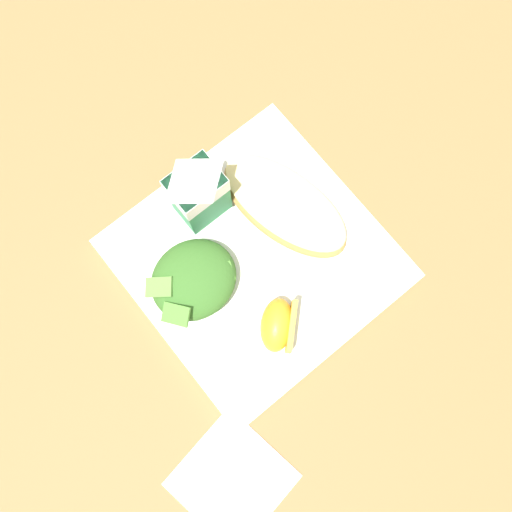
{
  "coord_description": "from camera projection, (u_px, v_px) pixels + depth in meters",
  "views": [
    {
      "loc": [
        -0.08,
        -0.1,
        0.64
      ],
      "look_at": [
        0.0,
        0.0,
        0.03
      ],
      "focal_mm": 38.13,
      "sensor_mm": 36.0,
      "label": 1
    }
  ],
  "objects": [
    {
      "name": "ground",
      "position": [
        256.0,
        261.0,
        0.65
      ],
      "size": [
        3.0,
        3.0,
        0.0
      ],
      "primitive_type": "plane",
      "color": "olive"
    },
    {
      "name": "cheesy_pizza_bread",
      "position": [
        285.0,
        206.0,
        0.63
      ],
      "size": [
        0.12,
        0.18,
        0.04
      ],
      "color": "#B77F42",
      "rests_on": "white_plate"
    },
    {
      "name": "paper_napkin",
      "position": [
        232.0,
        480.0,
        0.6
      ],
      "size": [
        0.13,
        0.13,
        0.0
      ],
      "primitive_type": "cube",
      "rotation": [
        0.0,
        0.0,
        0.16
      ],
      "color": "white",
      "rests_on": "ground"
    },
    {
      "name": "milk_carton",
      "position": [
        197.0,
        191.0,
        0.59
      ],
      "size": [
        0.06,
        0.04,
        0.11
      ],
      "color": "#2D8451",
      "rests_on": "white_plate"
    },
    {
      "name": "green_salad_pile",
      "position": [
        194.0,
        280.0,
        0.61
      ],
      "size": [
        0.11,
        0.09,
        0.05
      ],
      "color": "#336023",
      "rests_on": "white_plate"
    },
    {
      "name": "orange_wedge_front",
      "position": [
        278.0,
        325.0,
        0.6
      ],
      "size": [
        0.07,
        0.07,
        0.04
      ],
      "color": "orange",
      "rests_on": "white_plate"
    },
    {
      "name": "white_plate",
      "position": [
        256.0,
        259.0,
        0.64
      ],
      "size": [
        0.28,
        0.28,
        0.02
      ],
      "primitive_type": "cube",
      "color": "white",
      "rests_on": "ground"
    }
  ]
}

